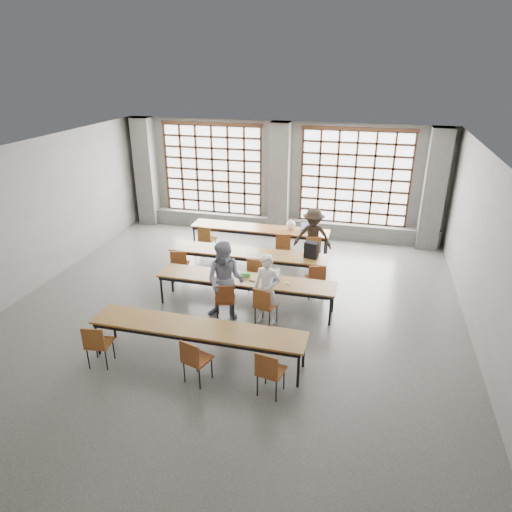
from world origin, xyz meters
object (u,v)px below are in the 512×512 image
Objects in this scene: desk_row_d at (197,330)px; chair_near_left at (97,342)px; laptop_back at (307,228)px; green_box at (244,275)px; chair_mid_centre at (256,271)px; chair_back_left at (206,237)px; chair_mid_right at (316,277)px; mouse at (288,283)px; chair_back_right at (313,247)px; chair_near_mid at (194,357)px; chair_front_left at (225,298)px; chair_near_right at (269,369)px; plastic_bag at (291,225)px; red_pouch at (99,341)px; desk_row_b at (247,254)px; chair_mid_left at (180,262)px; laptop_front at (271,277)px; desk_row_a at (260,230)px; desk_row_c at (246,281)px; student_female at (226,281)px; backpack at (311,250)px; student_back at (313,237)px; phone at (252,281)px; student_male at (267,290)px; chair_back_mid at (283,245)px; chair_front_right at (264,303)px.

chair_near_left is at bearing -159.59° from desk_row_d.
laptop_back is 1.60× the size of green_box.
chair_back_left is at bearing 136.95° from chair_mid_centre.
mouse is at bearing -120.97° from chair_mid_right.
chair_near_mid is at bearing -103.34° from chair_back_right.
chair_back_left is 1.00× the size of chair_mid_centre.
chair_near_right is (1.44, -2.12, 0.00)m from chair_front_left.
red_pouch is (-2.43, -5.99, -0.37)m from plastic_bag.
plastic_bag is (2.42, 6.07, 0.34)m from chair_near_left.
desk_row_b is 1.98m from mouse.
chair_mid_left is 2.21m from chair_front_left.
chair_mid_left is 3.79m from laptop_back.
laptop_front reaches higher than chair_front_left.
green_box is at bearing -21.83° from chair_mid_left.
green_box is 3.40m from red_pouch.
desk_row_a is 1.81m from desk_row_b.
desk_row_c is (0.49, -3.27, 0.00)m from desk_row_a.
desk_row_c is at bearing 112.95° from chair_near_right.
student_female is at bearing -63.03° from chair_back_left.
desk_row_d is at bearing -99.96° from backpack.
student_back is 2.72m from laptop_front.
mouse is at bearing 68.12° from chair_near_mid.
chair_near_right is (1.31, -0.00, 0.00)m from chair_near_mid.
desk_row_c is at bearing -54.29° from chair_back_left.
chair_back_right is at bearing -21.10° from desk_row_a.
chair_mid_centre is 1.42m from student_female.
chair_mid_right is 1.19m from laptop_front.
desk_row_d is 2.08m from phone.
chair_back_right is at bearing -69.09° from laptop_back.
student_male is at bearing -39.81° from desk_row_c.
plastic_bag is (2.31, 0.68, 0.34)m from chair_back_left.
desk_row_a is 1.04m from chair_back_mid.
student_female is 1.35m from mouse.
chair_back_left is 5.31m from red_pouch.
student_female is 3.89m from plastic_bag.
desk_row_c is 4.55× the size of chair_mid_centre.
desk_row_c is 20.00× the size of red_pouch.
chair_mid_centre is 1.47m from student_male.
chair_mid_right and chair_front_right have the same top height.
chair_mid_centre is 2.26× the size of laptop_front.
laptop_back is at bearing 86.09° from chair_front_right.
chair_near_mid is 1.31m from chair_near_right.
student_male is 6.23× the size of green_box.
chair_back_left reaches higher than green_box.
chair_mid_centre is at bearing 87.57° from desk_row_c.
chair_mid_centre and chair_front_right have the same top height.
chair_near_left is at bearing -115.03° from laptop_back.
student_back is 5.51× the size of plastic_bag.
chair_back_mid is at bearing -97.28° from plastic_bag.
desk_row_b is 30.77× the size of phone.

